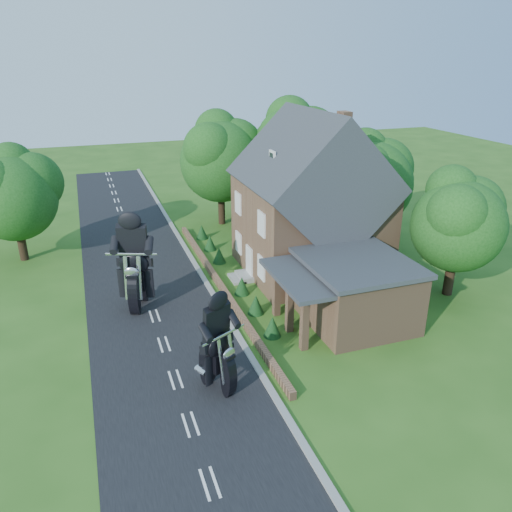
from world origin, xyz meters
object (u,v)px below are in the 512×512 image
object	(u,v)px
house	(310,206)
garden_wall	(221,286)
motorcycle_lead	(218,375)
annex	(353,290)
motorcycle_follow	(138,294)

from	to	relation	value
house	garden_wall	bearing A→B (deg)	-170.83
garden_wall	motorcycle_lead	bearing A→B (deg)	-106.24
motorcycle_lead	garden_wall	bearing A→B (deg)	-133.12
house	annex	distance (m)	7.30
motorcycle_lead	motorcycle_follow	distance (m)	8.81
garden_wall	house	size ratio (longest dim) A/B	2.15
garden_wall	motorcycle_follow	size ratio (longest dim) A/B	12.06
annex	motorcycle_lead	world-z (taller)	annex
garden_wall	motorcycle_follow	world-z (taller)	motorcycle_follow
motorcycle_lead	motorcycle_follow	size ratio (longest dim) A/B	0.82
annex	motorcycle_lead	size ratio (longest dim) A/B	4.70
annex	garden_wall	bearing A→B (deg)	133.84
garden_wall	annex	size ratio (longest dim) A/B	3.12
house	motorcycle_follow	distance (m)	11.81
house	annex	world-z (taller)	house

